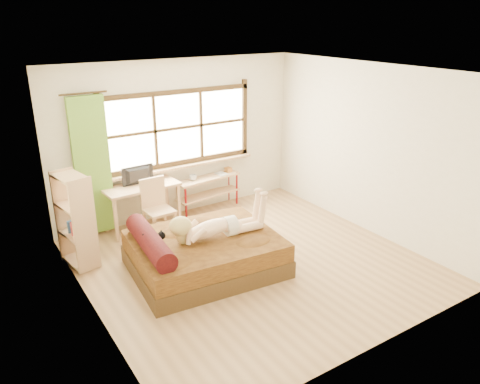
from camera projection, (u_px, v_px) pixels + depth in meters
floor at (251, 262)px, 6.78m from camera, size 4.50×4.50×0.00m
ceiling at (253, 71)px, 5.82m from camera, size 4.50×4.50×0.00m
wall_back at (179, 139)px, 8.06m from camera, size 4.50×0.00×4.50m
wall_front at (383, 236)px, 4.53m from camera, size 4.50×0.00×4.50m
wall_left at (84, 209)px, 5.16m from camera, size 0.00×4.50×4.50m
wall_right at (369, 150)px, 7.44m from camera, size 0.00×4.50×4.50m
window at (179, 130)px, 7.98m from camera, size 2.80×0.16×1.46m
curtain at (92, 167)px, 7.25m from camera, size 0.55×0.10×2.20m
bed at (202, 253)px, 6.48m from camera, size 2.11×1.75×0.75m
woman at (216, 217)px, 6.36m from camera, size 1.41×0.52×0.59m
kitten at (153, 240)px, 6.09m from camera, size 0.31×0.14×0.24m
desk at (141, 191)px, 7.64m from camera, size 1.24×0.62×0.76m
monitor at (139, 176)px, 7.59m from camera, size 0.54×0.10×0.31m
chair at (156, 204)px, 7.45m from camera, size 0.45×0.45×0.95m
pipe_shelf at (209, 186)px, 8.48m from camera, size 1.27×0.46×0.71m
cup at (193, 177)px, 8.24m from camera, size 0.14×0.14×0.10m
book at (217, 175)px, 8.51m from camera, size 0.20×0.25×0.02m
bookshelf at (75, 220)px, 6.50m from camera, size 0.44×0.64×1.36m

